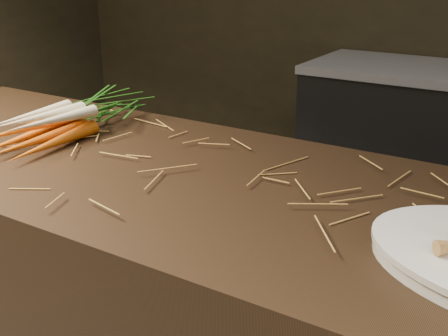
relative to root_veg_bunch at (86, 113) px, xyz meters
name	(u,v)px	position (x,y,z in m)	size (l,w,h in m)	color
straw_bedding	(240,182)	(0.55, -0.12, -0.04)	(1.40, 0.60, 0.02)	#A97F33
root_veg_bunch	(86,113)	(0.00, 0.00, 0.00)	(0.18, 0.55, 0.10)	#D0560C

